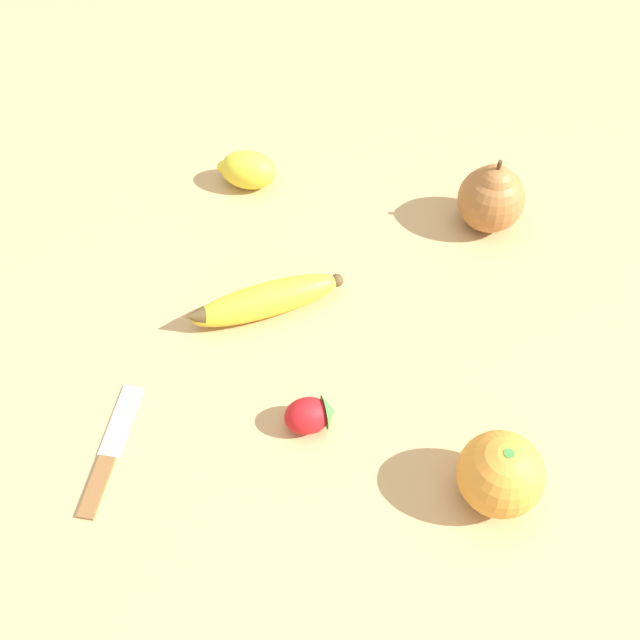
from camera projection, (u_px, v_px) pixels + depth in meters
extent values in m
plane|color=tan|center=(298.00, 294.00, 0.88)|extent=(3.00, 3.00, 0.00)
ellipsoid|color=yellow|center=(266.00, 300.00, 0.85)|extent=(0.18, 0.10, 0.04)
cone|color=brown|center=(194.00, 316.00, 0.83)|extent=(0.03, 0.03, 0.03)
sphere|color=brown|center=(337.00, 280.00, 0.87)|extent=(0.02, 0.02, 0.02)
sphere|color=orange|center=(500.00, 474.00, 0.69)|extent=(0.08, 0.08, 0.08)
cylinder|color=#3D8438|center=(509.00, 454.00, 0.66)|extent=(0.01, 0.01, 0.00)
sphere|color=#A36633|center=(491.00, 199.00, 0.92)|extent=(0.08, 0.08, 0.08)
sphere|color=#A36633|center=(494.00, 185.00, 0.90)|extent=(0.05, 0.05, 0.05)
cylinder|color=#4C3319|center=(499.00, 166.00, 0.88)|extent=(0.01, 0.01, 0.02)
ellipsoid|color=red|center=(307.00, 416.00, 0.76)|extent=(0.06, 0.05, 0.04)
cone|color=#3D8438|center=(329.00, 411.00, 0.76)|extent=(0.02, 0.04, 0.04)
ellipsoid|color=yellow|center=(249.00, 170.00, 0.98)|extent=(0.08, 0.06, 0.05)
sphere|color=yellow|center=(223.00, 167.00, 0.98)|extent=(0.02, 0.02, 0.02)
cube|color=silver|center=(121.00, 420.00, 0.77)|extent=(0.03, 0.09, 0.00)
cube|color=brown|center=(96.00, 486.00, 0.73)|extent=(0.02, 0.07, 0.01)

